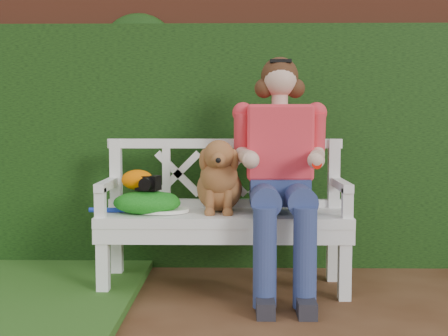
# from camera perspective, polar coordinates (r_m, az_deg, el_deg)

# --- Properties ---
(brick_wall) EXTENTS (10.00, 0.30, 2.20)m
(brick_wall) POSITION_cam_1_polar(r_m,az_deg,el_deg) (4.49, 7.70, 5.31)
(brick_wall) COLOR brown
(brick_wall) RESTS_ON ground
(ivy_hedge) EXTENTS (10.00, 0.18, 1.70)m
(ivy_hedge) POSITION_cam_1_polar(r_m,az_deg,el_deg) (4.28, 8.01, 2.00)
(ivy_hedge) COLOR #245215
(ivy_hedge) RESTS_ON ground
(garden_bench) EXTENTS (1.62, 0.72, 0.48)m
(garden_bench) POSITION_cam_1_polar(r_m,az_deg,el_deg) (3.70, -0.00, -7.89)
(garden_bench) COLOR white
(garden_bench) RESTS_ON ground
(seated_woman) EXTENTS (0.80, 0.93, 1.41)m
(seated_woman) POSITION_cam_1_polar(r_m,az_deg,el_deg) (3.62, 5.34, -0.78)
(seated_woman) COLOR #EA5053
(seated_woman) RESTS_ON ground
(dog) EXTENTS (0.39, 0.47, 0.45)m
(dog) POSITION_cam_1_polar(r_m,az_deg,el_deg) (3.64, -0.46, -0.70)
(dog) COLOR #9F5023
(dog) RESTS_ON garden_bench
(tennis_racket) EXTENTS (0.67, 0.35, 0.03)m
(tennis_racket) POSITION_cam_1_polar(r_m,az_deg,el_deg) (3.66, -6.44, -4.01)
(tennis_racket) COLOR beige
(tennis_racket) RESTS_ON garden_bench
(green_bag) EXTENTS (0.41, 0.32, 0.14)m
(green_bag) POSITION_cam_1_polar(r_m,az_deg,el_deg) (3.64, -7.34, -3.21)
(green_bag) COLOR #268034
(green_bag) RESTS_ON garden_bench
(camera_item) EXTENTS (0.15, 0.13, 0.09)m
(camera_item) POSITION_cam_1_polar(r_m,az_deg,el_deg) (3.63, -7.23, -1.42)
(camera_item) COLOR black
(camera_item) RESTS_ON green_bag
(baseball_glove) EXTENTS (0.20, 0.15, 0.12)m
(baseball_glove) POSITION_cam_1_polar(r_m,az_deg,el_deg) (3.66, -8.24, -1.12)
(baseball_glove) COLOR #EF6A00
(baseball_glove) RESTS_ON green_bag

